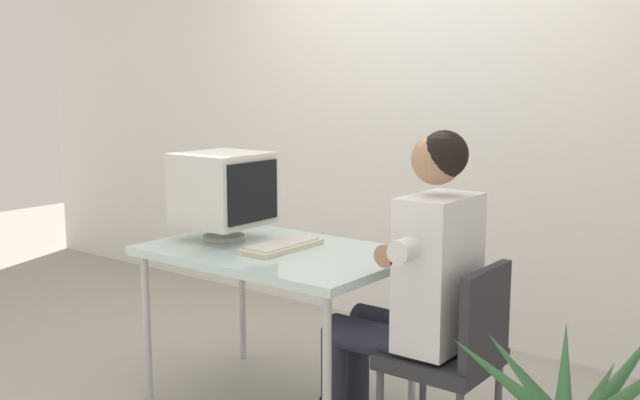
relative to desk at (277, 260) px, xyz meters
name	(u,v)px	position (x,y,z in m)	size (l,w,h in m)	color
wall_back	(477,83)	(0.30, 1.40, 0.80)	(8.00, 0.10, 3.00)	silver
desk	(277,260)	(0.00, 0.00, 0.00)	(1.19, 0.78, 0.75)	#B7B7BC
crt_monitor	(224,189)	(-0.34, 0.01, 0.30)	(0.39, 0.39, 0.42)	silver
keyboard	(282,246)	(0.03, 0.01, 0.07)	(0.17, 0.41, 0.03)	beige
office_chair	(455,350)	(0.90, 0.02, -0.23)	(0.41, 0.41, 0.81)	#4C4C51
person_seated	(415,282)	(0.71, 0.02, 0.01)	(0.74, 0.57, 1.32)	silver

